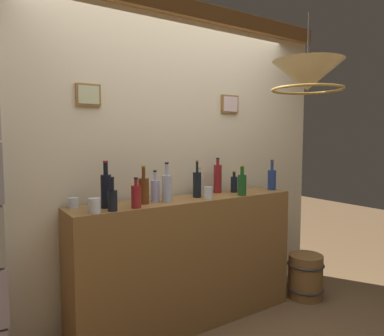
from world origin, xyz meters
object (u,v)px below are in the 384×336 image
at_px(glass_tumbler_shot, 95,206).
at_px(pendant_lamp, 307,77).
at_px(liquor_bottle_rye, 155,190).
at_px(liquor_bottle_scotch, 144,190).
at_px(liquor_bottle_rum, 106,190).
at_px(liquor_bottle_vodka, 242,184).
at_px(liquor_bottle_whiskey, 167,188).
at_px(glass_tumbler_rocks, 73,203).
at_px(wooden_barrel, 305,276).
at_px(liquor_bottle_gin, 197,184).
at_px(glass_tumbler_highball, 208,193).
at_px(liquor_bottle_vermouth, 112,199).
at_px(liquor_bottle_tequila, 218,178).
at_px(liquor_bottle_amaro, 272,179).
at_px(liquor_bottle_mezcal, 136,196).
at_px(liquor_bottle_brandy, 200,185).
at_px(liquor_bottle_port, 234,184).

height_order(glass_tumbler_shot, pendant_lamp, pendant_lamp).
xyz_separation_m(liquor_bottle_rye, glass_tumbler_shot, (-0.53, -0.16, -0.04)).
xyz_separation_m(liquor_bottle_scotch, liquor_bottle_rum, (-0.29, 0.00, 0.03)).
bearing_deg(liquor_bottle_vodka, liquor_bottle_rye, 168.71).
height_order(liquor_bottle_rum, liquor_bottle_rye, liquor_bottle_rum).
xyz_separation_m(liquor_bottle_whiskey, liquor_bottle_rum, (-0.47, 0.03, 0.02)).
distance_m(glass_tumbler_rocks, pendant_lamp, 1.77).
relative_size(liquor_bottle_rum, wooden_barrel, 0.79).
xyz_separation_m(liquor_bottle_gin, glass_tumbler_highball, (0.02, -0.13, -0.06)).
height_order(liquor_bottle_vermouth, glass_tumbler_rocks, liquor_bottle_vermouth).
xyz_separation_m(liquor_bottle_rye, glass_tumbler_rocks, (-0.60, 0.09, -0.05)).
bearing_deg(liquor_bottle_tequila, glass_tumbler_rocks, 179.32).
relative_size(liquor_bottle_amaro, glass_tumbler_rocks, 3.88).
bearing_deg(liquor_bottle_scotch, glass_tumbler_rocks, 165.06).
bearing_deg(liquor_bottle_vermouth, liquor_bottle_mezcal, 2.57).
distance_m(liquor_bottle_brandy, liquor_bottle_scotch, 0.61).
bearing_deg(liquor_bottle_rye, wooden_barrel, -9.15).
height_order(liquor_bottle_vermouth, liquor_bottle_tequila, liquor_bottle_tequila).
bearing_deg(liquor_bottle_port, glass_tumbler_highball, -157.89).
xyz_separation_m(liquor_bottle_whiskey, liquor_bottle_gin, (0.31, 0.04, -0.00)).
distance_m(liquor_bottle_tequila, glass_tumbler_shot, 1.22).
bearing_deg(liquor_bottle_amaro, pendant_lamp, -125.36).
relative_size(liquor_bottle_scotch, liquor_bottle_amaro, 1.01).
height_order(liquor_bottle_whiskey, liquor_bottle_brandy, liquor_bottle_whiskey).
bearing_deg(pendant_lamp, liquor_bottle_gin, 102.46).
bearing_deg(liquor_bottle_vermouth, liquor_bottle_gin, 9.80).
bearing_deg(liquor_bottle_vermouth, liquor_bottle_rum, 89.24).
height_order(liquor_bottle_brandy, glass_tumbler_highball, liquor_bottle_brandy).
relative_size(liquor_bottle_gin, liquor_bottle_rum, 0.93).
bearing_deg(liquor_bottle_tequila, liquor_bottle_rum, -174.09).
bearing_deg(liquor_bottle_scotch, wooden_barrel, -7.24).
relative_size(liquor_bottle_gin, liquor_bottle_vodka, 1.20).
bearing_deg(liquor_bottle_tequila, pendant_lamp, -94.97).
height_order(liquor_bottle_brandy, liquor_bottle_vermouth, liquor_bottle_brandy).
distance_m(liquor_bottle_tequila, glass_tumbler_rocks, 1.26).
height_order(liquor_bottle_whiskey, liquor_bottle_scotch, liquor_bottle_whiskey).
distance_m(liquor_bottle_whiskey, liquor_bottle_tequila, 0.62).
bearing_deg(liquor_bottle_rum, liquor_bottle_mezcal, -33.53).
relative_size(liquor_bottle_tequila, wooden_barrel, 0.74).
bearing_deg(glass_tumbler_shot, glass_tumbler_highball, 0.90).
xyz_separation_m(liquor_bottle_vermouth, glass_tumbler_highball, (0.80, 0.01, -0.03)).
xyz_separation_m(liquor_bottle_rum, wooden_barrel, (1.90, -0.21, -0.97)).
distance_m(liquor_bottle_scotch, wooden_barrel, 1.88).
bearing_deg(liquor_bottle_brandy, liquor_bottle_vodka, -43.04).
bearing_deg(pendant_lamp, liquor_bottle_rum, 137.28).
bearing_deg(liquor_bottle_vermouth, liquor_bottle_scotch, 22.59).
height_order(liquor_bottle_whiskey, liquor_bottle_mezcal, liquor_bottle_whiskey).
distance_m(liquor_bottle_vodka, glass_tumbler_rocks, 1.37).
relative_size(liquor_bottle_vodka, glass_tumbler_shot, 2.59).
bearing_deg(pendant_lamp, liquor_bottle_whiskey, 120.47).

